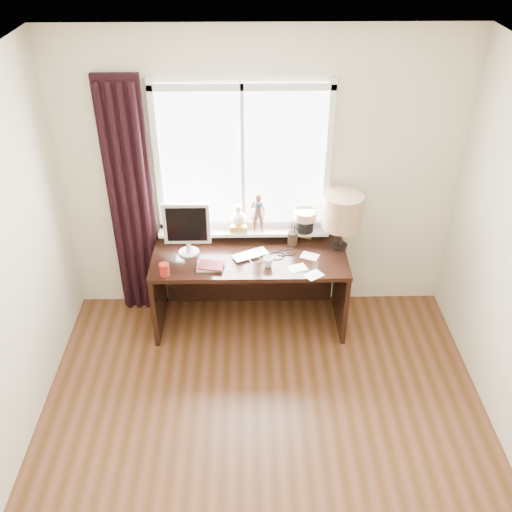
{
  "coord_description": "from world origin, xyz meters",
  "views": [
    {
      "loc": [
        -0.11,
        -2.5,
        3.5
      ],
      "look_at": [
        -0.05,
        1.25,
        1.0
      ],
      "focal_mm": 40.0,
      "sensor_mm": 36.0,
      "label": 1
    }
  ],
  "objects_px": {
    "monitor": "(187,226)",
    "red_cup": "(164,269)",
    "table_lamp": "(342,212)",
    "laptop": "(250,255)",
    "mug": "(268,262)",
    "desk": "(250,272)"
  },
  "relations": [
    {
      "from": "mug",
      "to": "red_cup",
      "type": "height_order",
      "value": "red_cup"
    },
    {
      "from": "red_cup",
      "to": "monitor",
      "type": "height_order",
      "value": "monitor"
    },
    {
      "from": "monitor",
      "to": "desk",
      "type": "bearing_deg",
      "value": 4.58
    },
    {
      "from": "mug",
      "to": "red_cup",
      "type": "distance_m",
      "value": 0.87
    },
    {
      "from": "table_lamp",
      "to": "desk",
      "type": "bearing_deg",
      "value": -178.07
    },
    {
      "from": "laptop",
      "to": "mug",
      "type": "distance_m",
      "value": 0.22
    },
    {
      "from": "desk",
      "to": "monitor",
      "type": "bearing_deg",
      "value": -175.42
    },
    {
      "from": "mug",
      "to": "monitor",
      "type": "distance_m",
      "value": 0.76
    },
    {
      "from": "red_cup",
      "to": "table_lamp",
      "type": "bearing_deg",
      "value": 14.84
    },
    {
      "from": "red_cup",
      "to": "table_lamp",
      "type": "height_order",
      "value": "table_lamp"
    },
    {
      "from": "mug",
      "to": "monitor",
      "type": "relative_size",
      "value": 0.18
    },
    {
      "from": "desk",
      "to": "table_lamp",
      "type": "bearing_deg",
      "value": 1.93
    },
    {
      "from": "table_lamp",
      "to": "red_cup",
      "type": "bearing_deg",
      "value": -165.16
    },
    {
      "from": "red_cup",
      "to": "table_lamp",
      "type": "relative_size",
      "value": 0.21
    },
    {
      "from": "laptop",
      "to": "monitor",
      "type": "xyz_separation_m",
      "value": [
        -0.54,
        0.06,
        0.27
      ]
    },
    {
      "from": "laptop",
      "to": "table_lamp",
      "type": "xyz_separation_m",
      "value": [
        0.79,
        0.13,
        0.35
      ]
    },
    {
      "from": "mug",
      "to": "desk",
      "type": "height_order",
      "value": "mug"
    },
    {
      "from": "monitor",
      "to": "red_cup",
      "type": "bearing_deg",
      "value": -117.64
    },
    {
      "from": "laptop",
      "to": "table_lamp",
      "type": "bearing_deg",
      "value": -16.98
    },
    {
      "from": "laptop",
      "to": "red_cup",
      "type": "xyz_separation_m",
      "value": [
        -0.71,
        -0.27,
        0.04
      ]
    },
    {
      "from": "mug",
      "to": "red_cup",
      "type": "bearing_deg",
      "value": -172.29
    },
    {
      "from": "laptop",
      "to": "monitor",
      "type": "relative_size",
      "value": 0.63
    }
  ]
}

